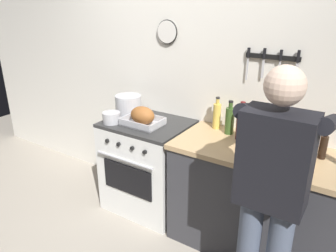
{
  "coord_description": "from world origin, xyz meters",
  "views": [
    {
      "loc": [
        1.45,
        -1.24,
        1.95
      ],
      "look_at": [
        0.1,
        0.85,
        0.98
      ],
      "focal_mm": 34.47,
      "sensor_mm": 36.0,
      "label": 1
    }
  ],
  "objects": [
    {
      "name": "person_cook",
      "position": [
        1.09,
        0.41,
        0.95
      ],
      "size": [
        0.51,
        0.63,
        1.66
      ],
      "rotation": [
        0.0,
        0.0,
        1.4
      ],
      "color": "#4C566B",
      "rests_on": "ground"
    },
    {
      "name": "bottle_cooking_oil",
      "position": [
        0.38,
        1.2,
        1.02
      ],
      "size": [
        0.07,
        0.07,
        0.28
      ],
      "color": "gold",
      "rests_on": "counter_block"
    },
    {
      "name": "bottle_soy_sauce",
      "position": [
        1.25,
        1.08,
        0.99
      ],
      "size": [
        0.05,
        0.05,
        0.22
      ],
      "color": "black",
      "rests_on": "counter_block"
    },
    {
      "name": "stove",
      "position": [
        -0.22,
        0.99,
        0.45
      ],
      "size": [
        0.76,
        0.67,
        0.9
      ],
      "color": "white",
      "rests_on": "ground"
    },
    {
      "name": "wall_back",
      "position": [
        0.0,
        1.35,
        1.3
      ],
      "size": [
        6.0,
        0.13,
        2.6
      ],
      "color": "white",
      "rests_on": "ground"
    },
    {
      "name": "counter_block",
      "position": [
        1.21,
        0.99,
        0.46
      ],
      "size": [
        2.03,
        0.65,
        0.9
      ],
      "color": "#38383D",
      "rests_on": "ground"
    },
    {
      "name": "roasting_pan",
      "position": [
        -0.21,
        0.91,
        0.98
      ],
      "size": [
        0.35,
        0.26,
        0.17
      ],
      "color": "#B7B7BC",
      "rests_on": "stove"
    },
    {
      "name": "bottle_hot_sauce",
      "position": [
        1.13,
        1.16,
        0.98
      ],
      "size": [
        0.05,
        0.05,
        0.2
      ],
      "color": "red",
      "rests_on": "counter_block"
    },
    {
      "name": "stock_pot",
      "position": [
        -0.49,
        1.06,
        1.0
      ],
      "size": [
        0.25,
        0.25,
        0.2
      ],
      "color": "#B7B7BC",
      "rests_on": "stove"
    },
    {
      "name": "saucepan",
      "position": [
        -0.48,
        0.8,
        0.95
      ],
      "size": [
        0.16,
        0.16,
        0.1
      ],
      "color": "#B7B7BC",
      "rests_on": "stove"
    },
    {
      "name": "bottle_olive_oil",
      "position": [
        0.52,
        1.15,
        1.02
      ],
      "size": [
        0.08,
        0.08,
        0.29
      ],
      "color": "#385623",
      "rests_on": "counter_block"
    },
    {
      "name": "cutting_board",
      "position": [
        1.05,
        0.91,
        0.91
      ],
      "size": [
        0.36,
        0.24,
        0.02
      ],
      "primitive_type": "cube",
      "color": "tan",
      "rests_on": "counter_block"
    },
    {
      "name": "bottle_wine_red",
      "position": [
        0.64,
        1.09,
        1.03
      ],
      "size": [
        0.08,
        0.08,
        0.31
      ],
      "color": "#47141E",
      "rests_on": "counter_block"
    }
  ]
}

